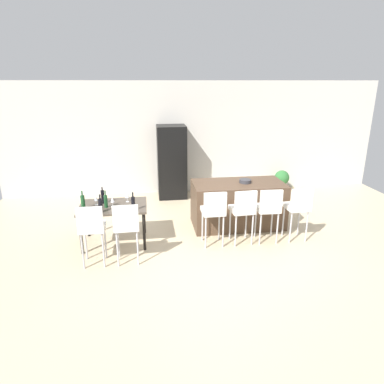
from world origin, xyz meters
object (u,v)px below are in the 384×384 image
Objects in this scene: bar_chair_right at (269,207)px; wine_glass_left at (127,195)px; bar_chair_far at (298,205)px; wine_bottle_right at (103,197)px; bar_chair_middle at (243,208)px; fruit_bowl at (245,181)px; wine_bottle_near at (83,202)px; wine_bottle_far at (100,205)px; dining_chair_near at (92,226)px; wine_bottle_corner at (106,201)px; kitchen_island at (238,204)px; wine_glass_inner at (96,198)px; dining_chair_far at (126,224)px; bar_chair_left at (214,210)px; dining_table at (113,209)px; wine_glass_end at (112,200)px; wine_bottle_middle at (133,203)px; potted_plant at (282,179)px; refrigerator at (172,162)px.

wine_glass_left is at bearing 168.69° from bar_chair_right.
bar_chair_right is 1.00× the size of bar_chair_far.
bar_chair_far is at bearing -7.81° from wine_bottle_right.
bar_chair_middle is 0.91m from fruit_bowl.
bar_chair_middle is 4.37× the size of fruit_bowl.
wine_bottle_near is at bearing -169.05° from fruit_bowl.
dining_chair_near is at bearing -101.35° from wine_bottle_far.
wine_bottle_corner is (0.16, 0.70, 0.16)m from dining_chair_near.
kitchen_island is 1.76× the size of dining_chair_near.
bar_chair_far is 3.30× the size of wine_bottle_far.
bar_chair_far is at bearing -0.00° from bar_chair_right.
wine_bottle_corner is at bearing -37.93° from wine_glass_inner.
wine_bottle_right is (-0.46, 0.92, 0.17)m from dining_chair_far.
bar_chair_left is at bearing -8.01° from wine_bottle_corner.
wine_glass_left and wine_glass_inner have the same top height.
wine_glass_end is (0.00, -0.05, 0.20)m from dining_table.
dining_chair_near is at bearing -156.14° from fruit_bowl.
wine_bottle_middle reaches higher than wine_bottle_far.
bar_chair_far is 3.18× the size of wine_bottle_near.
wine_bottle_right is 1.80× the size of wine_glass_inner.
dining_chair_near is at bearing -102.76° from wine_bottle_corner.
bar_chair_left is 2.30m from wine_bottle_near.
wine_glass_left is at bearing 20.27° from wine_bottle_near.
wine_glass_left is 0.56m from wine_glass_inner.
wine_bottle_middle reaches higher than wine_bottle_corner.
wine_bottle_near is 1.90× the size of wine_glass_inner.
wine_bottle_near is at bearing -167.07° from dining_table.
bar_chair_left reaches higher than wine_glass_inner.
bar_chair_right is 6.03× the size of wine_glass_inner.
wine_bottle_corner is 0.24m from wine_glass_inner.
dining_table is 1.14× the size of dining_chair_far.
wine_bottle_far is 0.96× the size of wine_bottle_middle.
wine_glass_left is at bearing 47.99° from wine_bottle_far.
dining_table is 6.89× the size of wine_glass_left.
bar_chair_left is at bearing -180.00° from bar_chair_far.
fruit_bowl is at bearing 7.05° from wine_bottle_right.
bar_chair_right is 4.37× the size of fruit_bowl.
fruit_bowl is at bearing 11.81° from wine_bottle_corner.
wine_bottle_near reaches higher than bar_chair_right.
wine_bottle_middle reaches higher than fruit_bowl.
dining_table is at bearing 71.03° from dining_chair_near.
bar_chair_middle and dining_chair_near have the same top height.
bar_chair_left is 3.18× the size of wine_bottle_middle.
wine_bottle_corner reaches higher than fruit_bowl.
bar_chair_middle is 1.78× the size of potted_plant.
refrigerator is at bearing 66.92° from wine_glass_left.
wine_bottle_middle reaches higher than wine_glass_inner.
dining_table reaches higher than potted_plant.
bar_chair_middle is 1.05m from bar_chair_far.
bar_chair_left is 0.57× the size of refrigerator.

